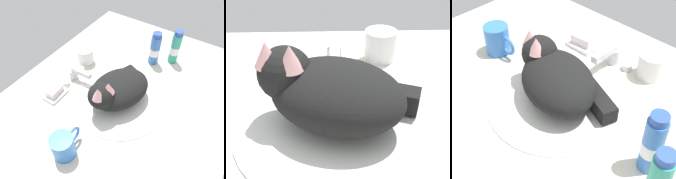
% 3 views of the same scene
% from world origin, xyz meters
% --- Properties ---
extents(ground_plane, '(1.10, 0.83, 0.03)m').
position_xyz_m(ground_plane, '(0.00, 0.00, -0.01)').
color(ground_plane, beige).
extents(sink_basin, '(0.36, 0.36, 0.01)m').
position_xyz_m(sink_basin, '(0.00, 0.00, 0.00)').
color(sink_basin, silver).
rests_on(sink_basin, ground_plane).
extents(faucet, '(0.13, 0.11, 0.06)m').
position_xyz_m(faucet, '(0.00, 0.21, 0.03)').
color(faucet, silver).
rests_on(faucet, ground_plane).
extents(cat, '(0.30, 0.24, 0.15)m').
position_xyz_m(cat, '(-0.01, 0.01, 0.07)').
color(cat, black).
rests_on(cat, sink_basin).
extents(rinse_cup, '(0.07, 0.07, 0.07)m').
position_xyz_m(rinse_cup, '(0.11, 0.25, 0.04)').
color(rinse_cup, white).
rests_on(rinse_cup, ground_plane).
extents(soap_dish, '(0.09, 0.06, 0.01)m').
position_xyz_m(soap_dish, '(-0.12, 0.22, 0.01)').
color(soap_dish, white).
rests_on(soap_dish, ground_plane).
extents(soap_bar, '(0.07, 0.05, 0.03)m').
position_xyz_m(soap_bar, '(-0.12, 0.22, 0.03)').
color(soap_bar, silver).
rests_on(soap_bar, soap_dish).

